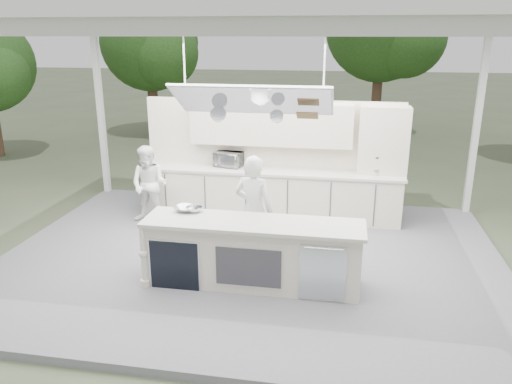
% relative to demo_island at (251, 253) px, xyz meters
% --- Properties ---
extents(ground, '(90.00, 90.00, 0.00)m').
position_rel_demo_island_xyz_m(ground, '(-0.18, 0.91, -0.60)').
color(ground, '#495339').
rests_on(ground, ground).
extents(stage_deck, '(8.00, 6.00, 0.12)m').
position_rel_demo_island_xyz_m(stage_deck, '(-0.18, 0.91, -0.54)').
color(stage_deck, slate).
rests_on(stage_deck, ground).
extents(tent, '(8.20, 6.20, 3.86)m').
position_rel_demo_island_xyz_m(tent, '(-0.18, 0.90, 3.11)').
color(tent, white).
rests_on(tent, ground).
extents(demo_island, '(3.10, 0.79, 0.95)m').
position_rel_demo_island_xyz_m(demo_island, '(0.00, 0.00, 0.00)').
color(demo_island, silver).
rests_on(demo_island, stage_deck).
extents(back_counter, '(5.08, 0.72, 0.95)m').
position_rel_demo_island_xyz_m(back_counter, '(-0.18, 2.81, 0.00)').
color(back_counter, silver).
rests_on(back_counter, stage_deck).
extents(back_wall_unit, '(5.05, 0.48, 2.25)m').
position_rel_demo_island_xyz_m(back_wall_unit, '(0.27, 3.03, 0.98)').
color(back_wall_unit, silver).
rests_on(back_wall_unit, stage_deck).
extents(tree_cluster, '(19.55, 9.40, 5.85)m').
position_rel_demo_island_xyz_m(tree_cluster, '(-0.34, 10.68, 2.69)').
color(tree_cluster, '#533529').
rests_on(tree_cluster, ground).
extents(head_chef, '(0.72, 0.57, 1.73)m').
position_rel_demo_island_xyz_m(head_chef, '(-0.09, 0.71, 0.39)').
color(head_chef, silver).
rests_on(head_chef, stage_deck).
extents(sous_chef, '(0.76, 0.61, 1.48)m').
position_rel_demo_island_xyz_m(sous_chef, '(-2.34, 2.10, 0.26)').
color(sous_chef, white).
rests_on(sous_chef, stage_deck).
extents(toaster_oven, '(0.60, 0.47, 0.29)m').
position_rel_demo_island_xyz_m(toaster_oven, '(-1.00, 2.90, 0.62)').
color(toaster_oven, silver).
rests_on(toaster_oven, back_counter).
extents(bowl_large, '(0.38, 0.38, 0.08)m').
position_rel_demo_island_xyz_m(bowl_large, '(-1.04, 0.26, 0.51)').
color(bowl_large, '#B9BBC0').
rests_on(bowl_large, demo_island).
extents(bowl_small, '(0.31, 0.31, 0.08)m').
position_rel_demo_island_xyz_m(bowl_small, '(-0.90, 0.26, 0.51)').
color(bowl_small, silver).
rests_on(bowl_small, demo_island).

